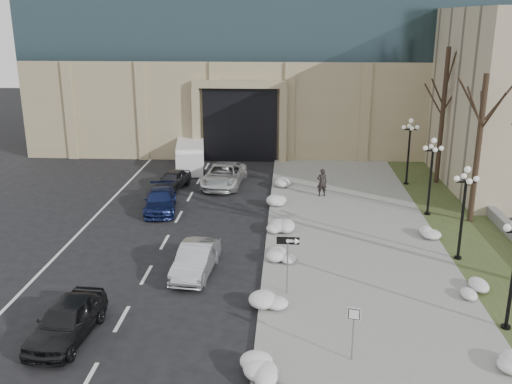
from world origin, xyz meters
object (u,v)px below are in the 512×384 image
Objects in this scene: box_truck at (190,157)px; one_way_sign at (292,248)px; lamppost_c at (432,166)px; car_b at (196,260)px; car_a at (67,320)px; car_c at (160,201)px; car_e at (173,180)px; lamppost_d at (409,143)px; keep_sign at (354,323)px; pedestrian at (322,183)px; lamppost_b at (464,201)px; car_d at (224,175)px.

box_truck is 22.39m from one_way_sign.
box_truck is 1.31× the size of lamppost_c.
car_b is at bearing -145.17° from lamppost_c.
car_a is 14.54m from car_c.
lamppost_d is (16.28, 1.77, 2.43)m from car_e.
lamppost_d is (8.14, 17.16, 0.86)m from one_way_sign.
car_b is 19.30m from box_truck.
car_a is 0.70× the size of box_truck.
car_e is 1.79× the size of keep_sign.
box_truck is (-9.86, 7.02, -0.12)m from pedestrian.
box_truck is at bearing 124.46° from keep_sign.
lamppost_d reaches higher than car_b.
car_b is 0.89× the size of lamppost_b.
lamppost_c reaches higher than keep_sign.
car_b reaches higher than car_c.
car_c is at bearing 179.84° from lamppost_c.
lamppost_d is (0.00, 13.00, 0.00)m from lamppost_b.
pedestrian is at bearing 66.96° from car_b.
pedestrian is 0.39× the size of lamppost_b.
lamppost_c is at bearing 81.98° from keep_sign.
keep_sign is at bearing -124.05° from lamppost_b.
car_c is at bearing -158.15° from lamppost_d.
lamppost_c is at bearing 90.00° from lamppost_b.
car_e is 0.79× the size of lamppost_b.
box_truck is 2.97× the size of keep_sign.
car_e is 0.79× the size of lamppost_d.
box_truck is at bearing 147.29° from lamppost_c.
box_truck is 27.59m from keep_sign.
keep_sign is at bearing -66.81° from car_d.
car_e is at bearing -173.79° from lamppost_d.
car_a reaches higher than car_e.
car_a is at bearing -118.62° from car_b.
one_way_sign reaches higher than car_d.
car_d is 2.97× the size of pedestrian.
car_d is 17.04m from one_way_sign.
lamppost_c is (16.28, -4.73, 2.43)m from car_e.
car_e is (-0.18, 4.68, -0.02)m from car_c.
car_b is 9.39m from keep_sign.
keep_sign reaches higher than pedestrian.
lamppost_d is (6.06, 21.97, 1.53)m from keep_sign.
pedestrian is at bearing 5.24° from car_e.
car_c is 1.69× the size of one_way_sign.
car_a is 19.22m from car_e.
car_d reaches higher than car_c.
lamppost_b is (12.53, 2.22, 2.37)m from car_b.
car_b is at bearing -169.97° from lamppost_b.
car_d is 14.22m from lamppost_c.
lamppost_b is (15.98, -16.77, 2.15)m from box_truck.
keep_sign is at bearing -77.46° from box_truck.
keep_sign is at bearing -111.39° from lamppost_c.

